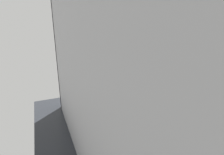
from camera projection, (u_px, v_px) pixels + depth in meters
ground_plane at (197, 132)px, 3.23m from camera, size 5.68×5.28×0.10m
wall_back at (142, 51)px, 4.57m from camera, size 4.48×0.27×2.51m
wall_left at (81, 82)px, 2.00m from camera, size 0.12×4.08×2.51m
bath_mat at (97, 121)px, 3.51m from camera, size 0.68×0.44×0.01m
vanity_sink_left at (88, 95)px, 3.95m from camera, size 0.66×0.53×0.68m
tap_on_left_sink at (85, 76)px, 4.01m from camera, size 0.03×0.13×0.11m
toilet at (121, 88)px, 4.31m from camera, size 0.48×0.62×1.00m
toothbrush_cup at (74, 78)px, 3.91m from camera, size 0.07×0.07×0.21m
soap_dispenser at (95, 74)px, 4.10m from camera, size 0.06×0.06×0.21m
folded_hand_towel at (87, 83)px, 3.69m from camera, size 0.22×0.16×0.04m
shower_tray at (197, 79)px, 4.86m from camera, size 0.86×0.93×1.95m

